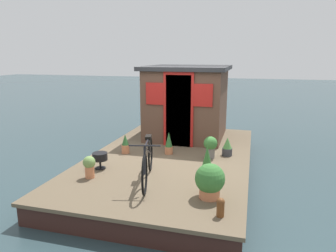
{
  "coord_description": "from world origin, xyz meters",
  "views": [
    {
      "loc": [
        -6.24,
        -1.67,
        2.53
      ],
      "look_at": [
        -0.2,
        0.0,
        1.1
      ],
      "focal_mm": 33.02,
      "sensor_mm": 36.0,
      "label": 1
    }
  ],
  "objects_px": {
    "bicycle": "(148,161)",
    "charcoal_grill": "(100,157)",
    "potted_plant_basil": "(89,166)",
    "potted_plant_mint": "(207,164)",
    "potted_plant_rosemary": "(210,146)",
    "potted_plant_sage": "(227,147)",
    "mooring_bollard": "(221,206)",
    "potted_plant_succulent": "(169,144)",
    "houseboat_cabin": "(187,101)",
    "potted_plant_lavender": "(125,144)",
    "potted_plant_geranium": "(210,180)"
  },
  "relations": [
    {
      "from": "bicycle",
      "to": "potted_plant_rosemary",
      "type": "bearing_deg",
      "value": -29.97
    },
    {
      "from": "potted_plant_basil",
      "to": "potted_plant_lavender",
      "type": "bearing_deg",
      "value": -1.96
    },
    {
      "from": "potted_plant_sage",
      "to": "mooring_bollard",
      "type": "distance_m",
      "value": 2.68
    },
    {
      "from": "mooring_bollard",
      "to": "potted_plant_geranium",
      "type": "bearing_deg",
      "value": 22.84
    },
    {
      "from": "potted_plant_sage",
      "to": "potted_plant_lavender",
      "type": "bearing_deg",
      "value": 101.23
    },
    {
      "from": "potted_plant_basil",
      "to": "potted_plant_mint",
      "type": "height_order",
      "value": "potted_plant_mint"
    },
    {
      "from": "houseboat_cabin",
      "to": "potted_plant_rosemary",
      "type": "distance_m",
      "value": 2.0
    },
    {
      "from": "houseboat_cabin",
      "to": "potted_plant_basil",
      "type": "relative_size",
      "value": 5.38
    },
    {
      "from": "potted_plant_sage",
      "to": "potted_plant_mint",
      "type": "bearing_deg",
      "value": 171.15
    },
    {
      "from": "potted_plant_basil",
      "to": "mooring_bollard",
      "type": "height_order",
      "value": "potted_plant_basil"
    },
    {
      "from": "potted_plant_geranium",
      "to": "potted_plant_succulent",
      "type": "bearing_deg",
      "value": 31.31
    },
    {
      "from": "potted_plant_rosemary",
      "to": "potted_plant_mint",
      "type": "height_order",
      "value": "potted_plant_mint"
    },
    {
      "from": "potted_plant_sage",
      "to": "mooring_bollard",
      "type": "relative_size",
      "value": 1.52
    },
    {
      "from": "potted_plant_mint",
      "to": "mooring_bollard",
      "type": "xyz_separation_m",
      "value": [
        -1.2,
        -0.37,
        -0.15
      ]
    },
    {
      "from": "bicycle",
      "to": "potted_plant_sage",
      "type": "distance_m",
      "value": 2.16
    },
    {
      "from": "potted_plant_lavender",
      "to": "bicycle",
      "type": "bearing_deg",
      "value": -143.6
    },
    {
      "from": "potted_plant_basil",
      "to": "potted_plant_mint",
      "type": "bearing_deg",
      "value": -77.4
    },
    {
      "from": "bicycle",
      "to": "potted_plant_rosemary",
      "type": "distance_m",
      "value": 1.75
    },
    {
      "from": "potted_plant_mint",
      "to": "potted_plant_lavender",
      "type": "xyz_separation_m",
      "value": [
        1.04,
        1.97,
        -0.09
      ]
    },
    {
      "from": "potted_plant_sage",
      "to": "mooring_bollard",
      "type": "height_order",
      "value": "potted_plant_sage"
    },
    {
      "from": "potted_plant_rosemary",
      "to": "houseboat_cabin",
      "type": "bearing_deg",
      "value": 27.39
    },
    {
      "from": "potted_plant_lavender",
      "to": "charcoal_grill",
      "type": "relative_size",
      "value": 1.36
    },
    {
      "from": "potted_plant_basil",
      "to": "potted_plant_succulent",
      "type": "xyz_separation_m",
      "value": [
        1.7,
        -1.0,
        0.01
      ]
    },
    {
      "from": "potted_plant_mint",
      "to": "potted_plant_geranium",
      "type": "relative_size",
      "value": 1.14
    },
    {
      "from": "potted_plant_geranium",
      "to": "charcoal_grill",
      "type": "distance_m",
      "value": 2.31
    },
    {
      "from": "bicycle",
      "to": "potted_plant_geranium",
      "type": "bearing_deg",
      "value": -108.15
    },
    {
      "from": "bicycle",
      "to": "potted_plant_sage",
      "type": "xyz_separation_m",
      "value": [
        1.79,
        -1.21,
        -0.17
      ]
    },
    {
      "from": "potted_plant_basil",
      "to": "charcoal_grill",
      "type": "distance_m",
      "value": 0.47
    },
    {
      "from": "potted_plant_lavender",
      "to": "charcoal_grill",
      "type": "height_order",
      "value": "potted_plant_lavender"
    },
    {
      "from": "potted_plant_succulent",
      "to": "mooring_bollard",
      "type": "distance_m",
      "value": 2.83
    },
    {
      "from": "potted_plant_rosemary",
      "to": "potted_plant_sage",
      "type": "relative_size",
      "value": 1.16
    },
    {
      "from": "potted_plant_basil",
      "to": "charcoal_grill",
      "type": "height_order",
      "value": "potted_plant_basil"
    },
    {
      "from": "potted_plant_geranium",
      "to": "bicycle",
      "type": "bearing_deg",
      "value": 71.85
    },
    {
      "from": "bicycle",
      "to": "potted_plant_succulent",
      "type": "height_order",
      "value": "bicycle"
    },
    {
      "from": "potted_plant_lavender",
      "to": "mooring_bollard",
      "type": "height_order",
      "value": "potted_plant_lavender"
    },
    {
      "from": "potted_plant_basil",
      "to": "potted_plant_geranium",
      "type": "relative_size",
      "value": 0.74
    },
    {
      "from": "potted_plant_rosemary",
      "to": "potted_plant_sage",
      "type": "height_order",
      "value": "potted_plant_rosemary"
    },
    {
      "from": "potted_plant_basil",
      "to": "potted_plant_succulent",
      "type": "distance_m",
      "value": 1.97
    },
    {
      "from": "potted_plant_lavender",
      "to": "potted_plant_geranium",
      "type": "relative_size",
      "value": 0.79
    },
    {
      "from": "potted_plant_rosemary",
      "to": "bicycle",
      "type": "bearing_deg",
      "value": 150.03
    },
    {
      "from": "potted_plant_lavender",
      "to": "mooring_bollard",
      "type": "bearing_deg",
      "value": -133.78
    },
    {
      "from": "bicycle",
      "to": "charcoal_grill",
      "type": "bearing_deg",
      "value": 73.43
    },
    {
      "from": "potted_plant_rosemary",
      "to": "charcoal_grill",
      "type": "distance_m",
      "value": 2.29
    },
    {
      "from": "houseboat_cabin",
      "to": "potted_plant_basil",
      "type": "height_order",
      "value": "houseboat_cabin"
    },
    {
      "from": "potted_plant_geranium",
      "to": "mooring_bollard",
      "type": "relative_size",
      "value": 2.03
    },
    {
      "from": "potted_plant_succulent",
      "to": "bicycle",
      "type": "bearing_deg",
      "value": -178.15
    },
    {
      "from": "potted_plant_rosemary",
      "to": "potted_plant_succulent",
      "type": "relative_size",
      "value": 0.95
    },
    {
      "from": "potted_plant_succulent",
      "to": "mooring_bollard",
      "type": "xyz_separation_m",
      "value": [
        -2.46,
        -1.4,
        -0.09
      ]
    },
    {
      "from": "houseboat_cabin",
      "to": "potted_plant_lavender",
      "type": "height_order",
      "value": "houseboat_cabin"
    },
    {
      "from": "bicycle",
      "to": "potted_plant_rosemary",
      "type": "height_order",
      "value": "bicycle"
    }
  ]
}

